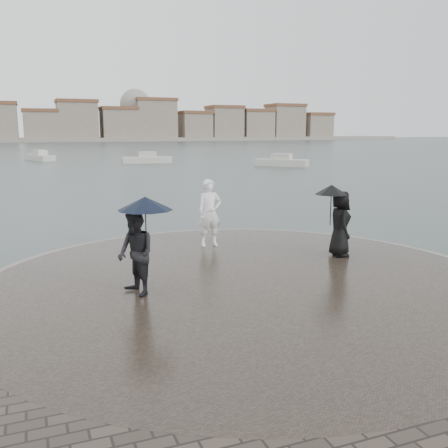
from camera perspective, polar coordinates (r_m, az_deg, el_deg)
name	(u,v)px	position (r m, az deg, el deg)	size (l,w,h in m)	color
ground	(330,360)	(8.74, 11.97, -14.96)	(400.00, 400.00, 0.00)	#2B3835
kerb_ring	(245,289)	(11.54, 2.38, -7.43)	(12.50, 12.50, 0.32)	gray
quay_tip	(245,288)	(11.53, 2.38, -7.33)	(11.90, 11.90, 0.36)	#2D261E
statue	(210,213)	(14.68, -1.65, 1.29)	(0.72, 0.47, 1.97)	white
visitor_left	(138,240)	(10.44, -9.77, -1.80)	(1.28, 1.19, 2.04)	black
visitor_right	(338,217)	(13.81, 12.94, 0.77)	(1.10, 1.05, 1.95)	black
far_skyline	(18,123)	(167.26, -22.44, 10.58)	(260.00, 20.00, 37.00)	gray
boats	(97,163)	(54.05, -14.27, 6.83)	(41.41, 26.38, 1.50)	beige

